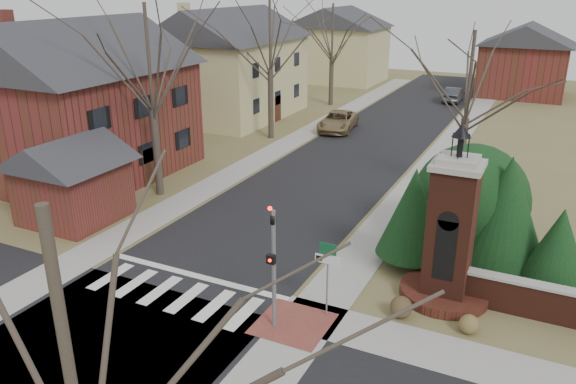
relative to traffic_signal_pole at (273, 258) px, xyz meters
The scene contains 29 objects.
ground 5.05m from the traffic_signal_pole, behind, with size 120.00×120.00×0.00m, color brown.
main_street 22.01m from the traffic_signal_pole, 101.35° to the left, with size 8.00×70.00×0.01m, color black.
cross_street 6.16m from the traffic_signal_pole, 140.28° to the right, with size 120.00×8.00×0.01m, color black.
crosswalk_zone 5.02m from the traffic_signal_pole, behind, with size 8.00×2.20×0.02m, color silver.
stop_bar 5.30m from the traffic_signal_pole, 158.11° to the left, with size 8.00×0.35×0.02m, color silver.
sidewalk_right_main 21.60m from the traffic_signal_pole, 87.59° to the left, with size 2.00×60.00×0.02m, color gray.
sidewalk_left 23.58m from the traffic_signal_pole, 113.91° to the left, with size 2.00×60.00×0.02m, color gray.
curb_apron 2.66m from the traffic_signal_pole, 40.52° to the left, with size 2.40×2.40×0.02m, color brown.
traffic_signal_pole is the anchor object (origin of this frame).
sign_post 2.02m from the traffic_signal_pole, 47.57° to the left, with size 0.90×0.07×2.75m.
brick_gate_monument 6.47m from the traffic_signal_pole, 43.24° to the left, with size 3.20×3.20×6.47m.
house_brick_left 19.81m from the traffic_signal_pole, 151.43° to the left, with size 9.80×11.80×9.42m.
house_stucco_left 31.92m from the traffic_signal_pole, 123.97° to the left, with size 9.80×12.80×9.28m.
garage_left 13.40m from the traffic_signal_pole, 163.01° to the left, with size 4.80×4.80×4.29m.
house_distant_left 50.18m from the traffic_signal_pole, 108.98° to the left, with size 10.80×8.80×8.53m.
house_distant_right 47.58m from the traffic_signal_pole, 85.55° to the left, with size 8.80×8.80×7.30m.
evergreen_near 7.06m from the traffic_signal_pole, 65.72° to the left, with size 2.80×2.80×4.10m.
evergreen_mid 9.83m from the traffic_signal_pole, 50.89° to the left, with size 3.40×3.40×4.70m.
evergreen_far 10.57m from the traffic_signal_pole, 38.95° to the left, with size 2.40×2.40×3.30m.
evergreen_mass 10.09m from the traffic_signal_pole, 62.23° to the left, with size 4.80×4.80×4.80m, color black.
bare_tree_0 14.99m from the traffic_signal_pole, 143.29° to the left, with size 8.05×8.05×11.15m.
bare_tree_1 24.83m from the traffic_signal_pole, 117.81° to the left, with size 8.40×8.40×11.64m.
bare_tree_2 36.66m from the traffic_signal_pole, 108.92° to the left, with size 7.35×7.35×10.19m.
bare_tree_3 16.28m from the traffic_signal_pole, 78.28° to the left, with size 7.00×7.00×9.70m.
bare_tree_4 10.43m from the traffic_signal_pole, 79.93° to the right, with size 6.65×6.65×9.21m.
pickup_truck 26.91m from the traffic_signal_pole, 106.67° to the left, with size 2.38×5.16×1.43m, color olive.
distant_car 40.86m from the traffic_signal_pole, 92.43° to the left, with size 1.47×4.23×1.39m, color #32363A.
dry_shrub_left 4.90m from the traffic_signal_pole, 33.72° to the left, with size 0.77×0.77×0.77m, color #4C3C23.
dry_shrub_right 6.78m from the traffic_signal_pole, 22.96° to the left, with size 0.65×0.65×0.65m, color brown.
Camera 1 is at (11.70, -13.56, 10.81)m, focal length 35.00 mm.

